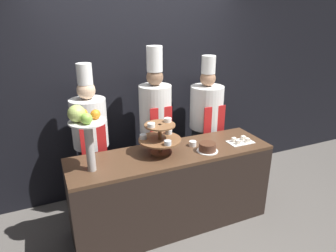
{
  "coord_description": "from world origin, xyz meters",
  "views": [
    {
      "loc": [
        -1.15,
        -2.21,
        2.2
      ],
      "look_at": [
        0.0,
        0.4,
        1.13
      ],
      "focal_mm": 32.0,
      "sensor_mm": 36.0,
      "label": 1
    }
  ],
  "objects_px": {
    "cake_round": "(207,147)",
    "chef_left": "(91,137)",
    "fruit_pedestal": "(85,125)",
    "chef_center_right": "(206,120)",
    "tiered_stand": "(160,136)",
    "cup_white": "(193,144)",
    "chef_center_left": "(156,121)",
    "cake_square_tray": "(241,141)"
  },
  "relations": [
    {
      "from": "tiered_stand",
      "to": "cake_square_tray",
      "type": "height_order",
      "value": "tiered_stand"
    },
    {
      "from": "cup_white",
      "to": "fruit_pedestal",
      "type": "bearing_deg",
      "value": -175.07
    },
    {
      "from": "cup_white",
      "to": "chef_left",
      "type": "relative_size",
      "value": 0.04
    },
    {
      "from": "cup_white",
      "to": "cake_square_tray",
      "type": "xyz_separation_m",
      "value": [
        0.53,
        -0.13,
        -0.01
      ]
    },
    {
      "from": "chef_left",
      "to": "cake_square_tray",
      "type": "bearing_deg",
      "value": -23.31
    },
    {
      "from": "chef_left",
      "to": "chef_center_right",
      "type": "height_order",
      "value": "same"
    },
    {
      "from": "chef_left",
      "to": "tiered_stand",
      "type": "bearing_deg",
      "value": -42.73
    },
    {
      "from": "tiered_stand",
      "to": "cup_white",
      "type": "xyz_separation_m",
      "value": [
        0.39,
        0.02,
        -0.16
      ]
    },
    {
      "from": "chef_left",
      "to": "chef_center_right",
      "type": "distance_m",
      "value": 1.45
    },
    {
      "from": "cake_round",
      "to": "cup_white",
      "type": "relative_size",
      "value": 2.86
    },
    {
      "from": "fruit_pedestal",
      "to": "cake_square_tray",
      "type": "xyz_separation_m",
      "value": [
        1.63,
        -0.03,
        -0.42
      ]
    },
    {
      "from": "tiered_stand",
      "to": "fruit_pedestal",
      "type": "distance_m",
      "value": 0.77
    },
    {
      "from": "cake_round",
      "to": "chef_left",
      "type": "distance_m",
      "value": 1.26
    },
    {
      "from": "cake_round",
      "to": "chef_left",
      "type": "bearing_deg",
      "value": 146.46
    },
    {
      "from": "cup_white",
      "to": "chef_center_right",
      "type": "height_order",
      "value": "chef_center_right"
    },
    {
      "from": "chef_center_right",
      "to": "fruit_pedestal",
      "type": "bearing_deg",
      "value": -158.57
    },
    {
      "from": "chef_left",
      "to": "chef_center_left",
      "type": "height_order",
      "value": "chef_center_left"
    },
    {
      "from": "fruit_pedestal",
      "to": "cake_round",
      "type": "xyz_separation_m",
      "value": [
        1.18,
        -0.08,
        -0.4
      ]
    },
    {
      "from": "cake_round",
      "to": "chef_left",
      "type": "relative_size",
      "value": 0.13
    },
    {
      "from": "tiered_stand",
      "to": "cake_square_tray",
      "type": "xyz_separation_m",
      "value": [
        0.91,
        -0.1,
        -0.17
      ]
    },
    {
      "from": "cake_square_tray",
      "to": "chef_center_left",
      "type": "bearing_deg",
      "value": 139.01
    },
    {
      "from": "chef_left",
      "to": "cup_white",
      "type": "bearing_deg",
      "value": -28.11
    },
    {
      "from": "fruit_pedestal",
      "to": "tiered_stand",
      "type": "bearing_deg",
      "value": 5.69
    },
    {
      "from": "cake_round",
      "to": "cake_square_tray",
      "type": "relative_size",
      "value": 0.79
    },
    {
      "from": "chef_center_right",
      "to": "cup_white",
      "type": "bearing_deg",
      "value": -131.86
    },
    {
      "from": "cake_round",
      "to": "cup_white",
      "type": "xyz_separation_m",
      "value": [
        -0.08,
        0.18,
        -0.02
      ]
    },
    {
      "from": "cake_round",
      "to": "chef_center_right",
      "type": "relative_size",
      "value": 0.13
    },
    {
      "from": "fruit_pedestal",
      "to": "chef_left",
      "type": "xyz_separation_m",
      "value": [
        0.13,
        0.62,
        -0.37
      ]
    },
    {
      "from": "tiered_stand",
      "to": "cup_white",
      "type": "height_order",
      "value": "tiered_stand"
    },
    {
      "from": "fruit_pedestal",
      "to": "chef_center_right",
      "type": "relative_size",
      "value": 0.36
    },
    {
      "from": "chef_center_right",
      "to": "chef_center_left",
      "type": "bearing_deg",
      "value": 179.99
    },
    {
      "from": "cake_round",
      "to": "chef_left",
      "type": "xyz_separation_m",
      "value": [
        -1.05,
        0.7,
        0.02
      ]
    },
    {
      "from": "cake_round",
      "to": "tiered_stand",
      "type": "bearing_deg",
      "value": 161.76
    },
    {
      "from": "tiered_stand",
      "to": "chef_center_right",
      "type": "relative_size",
      "value": 0.25
    },
    {
      "from": "cake_round",
      "to": "chef_center_left",
      "type": "height_order",
      "value": "chef_center_left"
    },
    {
      "from": "cake_square_tray",
      "to": "chef_center_right",
      "type": "relative_size",
      "value": 0.16
    },
    {
      "from": "cup_white",
      "to": "chef_center_left",
      "type": "xyz_separation_m",
      "value": [
        -0.22,
        0.52,
        0.11
      ]
    },
    {
      "from": "tiered_stand",
      "to": "cake_round",
      "type": "bearing_deg",
      "value": -18.24
    },
    {
      "from": "chef_center_right",
      "to": "cake_round",
      "type": "bearing_deg",
      "value": -119.31
    },
    {
      "from": "cake_square_tray",
      "to": "chef_left",
      "type": "distance_m",
      "value": 1.64
    },
    {
      "from": "fruit_pedestal",
      "to": "chef_center_right",
      "type": "bearing_deg",
      "value": 21.43
    },
    {
      "from": "fruit_pedestal",
      "to": "cup_white",
      "type": "height_order",
      "value": "fruit_pedestal"
    }
  ]
}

